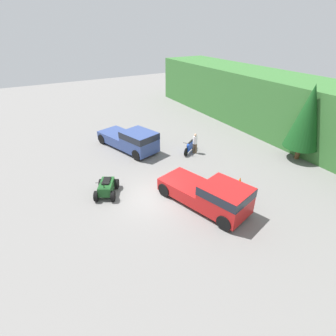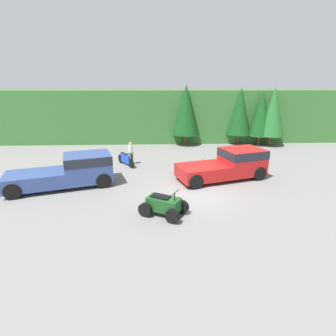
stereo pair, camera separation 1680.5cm
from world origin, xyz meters
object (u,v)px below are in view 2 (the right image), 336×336
Objects in this scene: pickup_truck_red at (230,163)px; quad_atv at (164,205)px; dirt_bike at (126,159)px; pickup_truck_second at (72,170)px; rider_person at (131,152)px; traffic_cone at (203,160)px.

pickup_truck_red is 2.51× the size of quad_atv.
quad_atv is at bearing -16.86° from dirt_bike.
pickup_truck_second is at bearing 168.75° from pickup_truck_red.
pickup_truck_red is 3.45× the size of rider_person.
pickup_truck_red is 6.65m from quad_atv.
pickup_truck_second is 11.48× the size of traffic_cone.
pickup_truck_second is at bearing 172.41° from quad_atv.
traffic_cone is at bearing 8.60° from pickup_truck_second.
rider_person is (0.37, 0.26, 0.48)m from dirt_bike.
pickup_truck_second is at bearing -153.60° from traffic_cone.
pickup_truck_second reaches higher than rider_person.
pickup_truck_red is at bearing -12.24° from pickup_truck_second.
traffic_cone is at bearing 50.45° from rider_person.
pickup_truck_red is at bearing 31.01° from dirt_bike.
quad_atv is at bearing -54.30° from pickup_truck_second.
rider_person is at bearing 90.28° from dirt_bike.
quad_atv is 4.38× the size of traffic_cone.
quad_atv is at bearing -148.64° from pickup_truck_red.
dirt_bike reaches higher than traffic_cone.
pickup_truck_second is 2.62× the size of quad_atv.
dirt_bike is 8.51m from quad_atv.
rider_person is 3.18× the size of traffic_cone.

